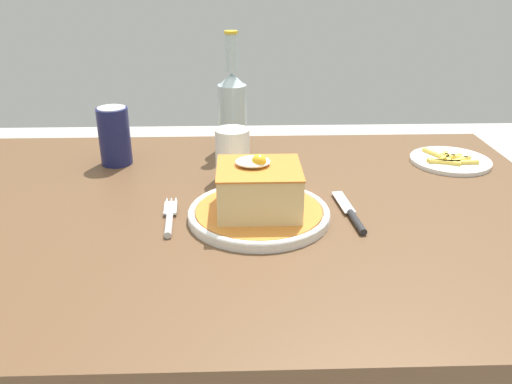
{
  "coord_description": "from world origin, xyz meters",
  "views": [
    {
      "loc": [
        0.0,
        -0.85,
        1.15
      ],
      "look_at": [
        0.03,
        -0.03,
        0.78
      ],
      "focal_mm": 37.06,
      "sensor_mm": 36.0,
      "label": 1
    }
  ],
  "objects": [
    {
      "name": "dining_table",
      "position": [
        0.0,
        0.0,
        0.63
      ],
      "size": [
        1.19,
        0.83,
        0.74
      ],
      "color": "brown",
      "rests_on": "ground_plane"
    },
    {
      "name": "main_plate",
      "position": [
        0.03,
        -0.05,
        0.75
      ],
      "size": [
        0.24,
        0.24,
        0.02
      ],
      "color": "white",
      "rests_on": "dining_table"
    },
    {
      "name": "sandwich_meal",
      "position": [
        0.03,
        -0.05,
        0.79
      ],
      "size": [
        0.22,
        0.22,
        0.11
      ],
      "color": "orange",
      "rests_on": "main_plate"
    },
    {
      "name": "fork",
      "position": [
        -0.12,
        -0.06,
        0.75
      ],
      "size": [
        0.03,
        0.14,
        0.01
      ],
      "color": "silver",
      "rests_on": "dining_table"
    },
    {
      "name": "knife",
      "position": [
        0.19,
        -0.06,
        0.75
      ],
      "size": [
        0.03,
        0.17,
        0.01
      ],
      "color": "#262628",
      "rests_on": "dining_table"
    },
    {
      "name": "soda_can",
      "position": [
        -0.27,
        0.23,
        0.81
      ],
      "size": [
        0.07,
        0.07,
        0.12
      ],
      "color": "#191E51",
      "rests_on": "dining_table"
    },
    {
      "name": "beer_bottle_clear",
      "position": [
        -0.02,
        0.31,
        0.84
      ],
      "size": [
        0.06,
        0.06,
        0.27
      ],
      "color": "#ADC6CC",
      "rests_on": "dining_table"
    },
    {
      "name": "drinking_glass",
      "position": [
        -0.01,
        0.13,
        0.79
      ],
      "size": [
        0.07,
        0.07,
        0.1
      ],
      "color": "gold",
      "rests_on": "dining_table"
    },
    {
      "name": "side_plate_fries",
      "position": [
        0.46,
        0.21,
        0.75
      ],
      "size": [
        0.17,
        0.17,
        0.02
      ],
      "color": "white",
      "rests_on": "dining_table"
    }
  ]
}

